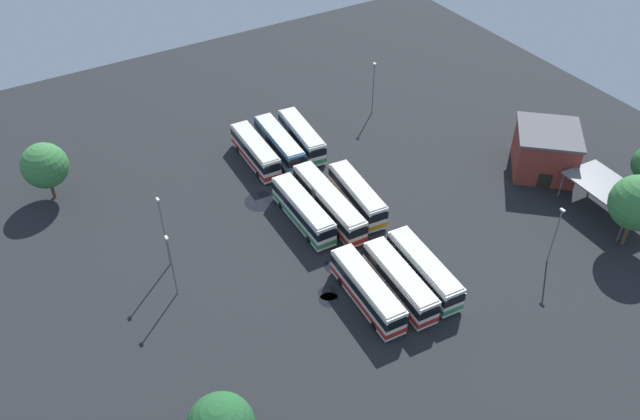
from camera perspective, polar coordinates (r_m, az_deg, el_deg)
ground_plane at (r=81.99m, az=0.87°, el=-0.42°), size 108.75×108.75×0.00m
bus_row0_slot0 at (r=90.30m, az=-5.65°, el=5.12°), size 11.27×3.07×3.60m
bus_row0_slot1 at (r=91.51m, az=-3.57°, el=5.76°), size 11.89×3.37×3.60m
bus_row0_slot2 at (r=92.97m, az=-1.61°, el=6.43°), size 11.27×3.72×3.60m
bus_row1_slot0 at (r=79.69m, az=-1.48°, el=-0.03°), size 11.94×2.89×3.60m
bus_row1_slot1 at (r=80.87m, az=0.74°, el=0.66°), size 14.37×3.12×3.60m
bus_row1_slot2 at (r=82.14m, az=3.25°, el=1.30°), size 11.32×3.68×3.60m
bus_row2_slot0 at (r=70.08m, az=4.14°, el=-6.99°), size 11.74×3.25×3.60m
bus_row2_slot1 at (r=71.32m, az=6.95°, el=-6.20°), size 11.48×3.35×3.60m
bus_row2_slot2 at (r=72.95m, az=9.04°, el=-5.17°), size 11.59×3.43×3.60m
depot_building at (r=92.79m, az=19.02°, el=4.91°), size 11.90×11.85×6.25m
maintenance_shelter at (r=87.90m, az=23.90°, el=1.72°), size 10.74×6.44×3.73m
lamp_post_mid_lot at (r=73.94m, az=-13.44°, el=-1.69°), size 0.56×0.28×9.58m
lamp_post_near_entrance at (r=70.72m, az=-12.79°, el=-4.55°), size 0.56×0.28×8.27m
lamp_post_far_corner at (r=77.36m, az=19.81°, el=-1.95°), size 0.56×0.28×7.80m
lamp_post_by_building at (r=100.02m, az=4.66°, el=10.69°), size 0.56×0.28×8.40m
tree_west_edge at (r=88.68m, az=-22.84°, el=3.58°), size 5.80×5.80×7.91m
tree_south_edge at (r=82.20m, az=25.95°, el=0.56°), size 6.45×6.45×9.46m
puddle_back_corner at (r=84.41m, az=-5.18°, el=0.76°), size 4.24×4.24×0.01m
puddle_near_shelter at (r=72.25m, az=0.74°, el=-7.24°), size 2.30×2.30×0.01m
puddle_centre_drain at (r=87.81m, az=3.30°, el=2.62°), size 1.46×1.46×0.01m
puddle_front_lane at (r=71.55m, az=0.79°, el=-7.84°), size 2.24×2.24×0.01m
puddle_between_rows at (r=75.27m, az=1.47°, el=-4.86°), size 2.95×2.95×0.01m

